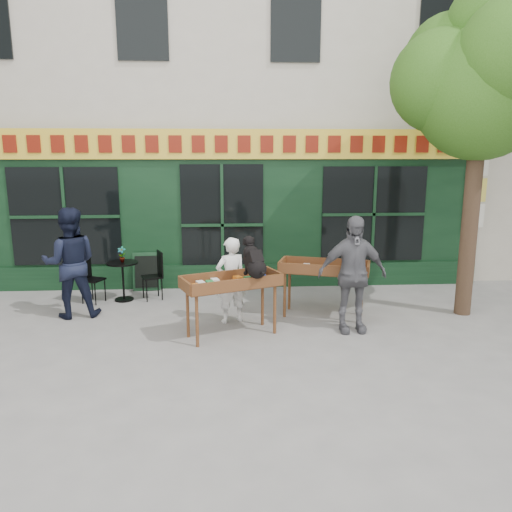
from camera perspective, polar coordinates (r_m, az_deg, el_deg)
The scene contains 14 objects.
ground at distance 8.53m, azimuth -3.80°, elevation -7.75°, with size 80.00×80.00×0.00m, color slate.
building at distance 14.16m, azimuth -4.01°, elevation 20.49°, with size 14.00×7.26×10.00m.
street_tree at distance 9.49m, azimuth 24.61°, elevation 18.41°, with size 3.05×2.90×5.60m.
book_cart_center at distance 7.77m, azimuth -2.83°, elevation -3.35°, with size 1.62×1.14×0.99m.
dog at distance 7.63m, azimuth -0.23°, elevation -0.02°, with size 0.34×0.60×0.60m, color black, non-canonical shape.
woman at distance 8.43m, azimuth -2.88°, elevation -2.77°, with size 0.53×0.35×1.46m, color white.
book_cart_right at distance 8.76m, azimuth 7.79°, elevation -1.69°, with size 1.62×1.05×0.99m.
man_right at distance 8.09m, azimuth 10.93°, elevation -2.06°, with size 1.11×0.46×1.89m, color #57575C.
bistro_table at distance 9.99m, azimuth -14.98°, elevation -1.92°, with size 0.60×0.60×0.76m.
bistro_chair_left at distance 10.08m, azimuth -18.58°, elevation -1.95°, with size 0.48×0.47×0.95m.
bistro_chair_right at distance 9.96m, azimuth -11.33°, elevation -1.70°, with size 0.47×0.47×0.95m.
potted_plant at distance 9.91m, azimuth -15.10°, elevation 0.18°, with size 0.16×0.11×0.31m, color gray.
man_left at distance 9.22m, azimuth -20.47°, elevation -0.74°, with size 0.94×0.73×1.93m, color black.
chalkboard at distance 10.64m, azimuth -12.41°, elevation -1.75°, with size 0.57×0.23×0.79m.
Camera 1 is at (0.07, -8.03, 2.88)m, focal length 35.00 mm.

